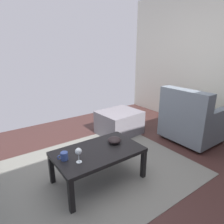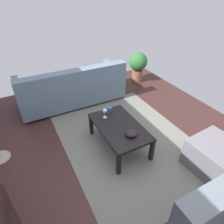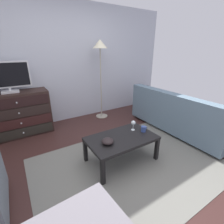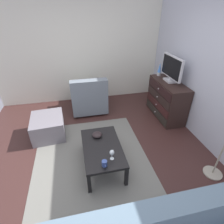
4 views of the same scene
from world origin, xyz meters
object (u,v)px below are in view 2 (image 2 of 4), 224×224
object	(u,v)px
coffee_table	(119,128)
wine_glass	(105,111)
ottoman	(218,159)
mug	(109,110)
bowl_decorative	(131,133)
couch_large	(72,88)
potted_plant	(138,64)

from	to	relation	value
coffee_table	wine_glass	distance (m)	0.34
coffee_table	wine_glass	size ratio (longest dim) A/B	6.25
ottoman	coffee_table	bearing A→B (deg)	42.35
mug	bowl_decorative	distance (m)	0.64
couch_large	potted_plant	world-z (taller)	couch_large
bowl_decorative	couch_large	size ratio (longest dim) A/B	0.08
couch_large	potted_plant	bearing A→B (deg)	-81.67
bowl_decorative	potted_plant	bearing A→B (deg)	-35.88
bowl_decorative	ottoman	distance (m)	1.18
coffee_table	ottoman	distance (m)	1.37
ottoman	potted_plant	xyz separation A→B (m)	(2.84, -0.63, 0.23)
coffee_table	ottoman	world-z (taller)	ottoman
coffee_table	couch_large	xyz separation A→B (m)	(1.57, 0.21, -0.02)
coffee_table	ottoman	xyz separation A→B (m)	(-1.01, -0.92, -0.14)
mug	couch_large	size ratio (longest dim) A/B	0.06
wine_glass	coffee_table	bearing A→B (deg)	-161.56
coffee_table	potted_plant	xyz separation A→B (m)	(1.83, -1.55, 0.09)
wine_glass	bowl_decorative	bearing A→B (deg)	-166.24
ottoman	potted_plant	bearing A→B (deg)	-12.48
wine_glass	ottoman	size ratio (longest dim) A/B	0.22
bowl_decorative	couch_large	xyz separation A→B (m)	(1.83, 0.25, -0.11)
mug	potted_plant	size ratio (longest dim) A/B	0.16
bowl_decorative	potted_plant	world-z (taller)	potted_plant
wine_glass	bowl_decorative	distance (m)	0.56
mug	potted_plant	xyz separation A→B (m)	(1.44, -1.51, 0.00)
coffee_table	mug	bearing A→B (deg)	-4.77
mug	couch_large	distance (m)	1.21
coffee_table	bowl_decorative	xyz separation A→B (m)	(-0.26, -0.04, 0.08)
couch_large	potted_plant	size ratio (longest dim) A/B	2.87
ottoman	potted_plant	size ratio (longest dim) A/B	0.97
coffee_table	couch_large	distance (m)	1.59
wine_glass	potted_plant	xyz separation A→B (m)	(1.55, -1.64, -0.07)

